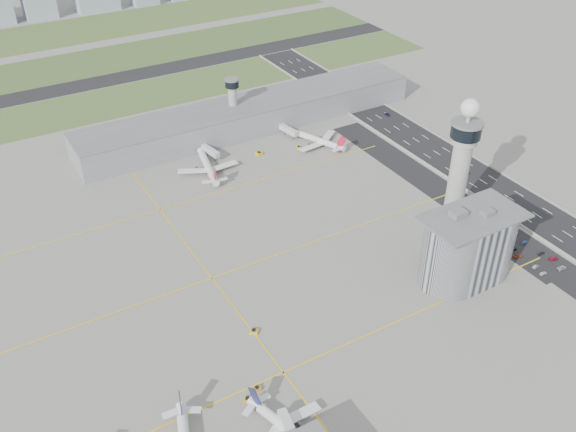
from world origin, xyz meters
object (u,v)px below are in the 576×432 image
car_lot_2 (518,256)px  car_hw_1 (467,172)px  car_lot_7 (553,258)px  car_lot_8 (541,253)px  secondary_tower (233,100)px  admin_building (468,247)px  car_lot_6 (562,268)px  control_tower (461,161)px  car_lot_3 (513,249)px  car_hw_4 (317,85)px  car_hw_2 (388,114)px  tug_4 (259,153)px  car_lot_9 (525,242)px  tug_2 (257,389)px  airplane_near_c (288,425)px  car_lot_1 (536,266)px  car_lot_5 (488,232)px  airplane_far_b (318,136)px  tug_5 (298,147)px  car_lot_10 (514,233)px  car_lot_0 (543,273)px  jet_bridge_far_1 (281,128)px  tug_1 (247,399)px  car_lot_11 (506,227)px  car_lot_4 (496,237)px  jet_bridge_far_0 (203,149)px  tug_3 (254,331)px  airplane_far_a (207,162)px

car_lot_2 → car_hw_1: car_lot_2 is taller
car_lot_7 → car_lot_8: car_lot_7 is taller
secondary_tower → car_lot_2: size_ratio=7.34×
car_hw_1 → admin_building: bearing=-130.4°
car_lot_6 → car_lot_2: bearing=32.2°
control_tower → car_lot_6: control_tower is taller
car_lot_2 → car_lot_3: 4.85m
admin_building → car_hw_4: admin_building is taller
secondary_tower → car_hw_2: (91.10, -31.20, -18.22)m
tug_4 → car_lot_9: 148.11m
tug_2 → airplane_near_c: bearing=7.5°
car_lot_1 → car_lot_5: 29.02m
airplane_far_b → tug_5: (-12.03, 1.16, -4.31)m
secondary_tower → car_lot_10: secondary_tower is taller
car_lot_0 → car_lot_7: size_ratio=0.81×
car_lot_2 → car_lot_5: (1.89, 19.79, -0.05)m
control_tower → car_hw_2: bearing=66.1°
jet_bridge_far_1 → car_lot_5: (32.01, -136.74, -2.30)m
tug_1 → car_hw_4: bearing=-8.2°
car_lot_3 → car_lot_11: car_lot_11 is taller
car_lot_5 → control_tower: bearing=46.4°
car_lot_2 → car_hw_4: (26.20, 204.84, -0.04)m
car_lot_11 → car_lot_5: bearing=87.0°
car_lot_9 → car_lot_4: bearing=43.2°
car_lot_9 → car_hw_4: bearing=-4.2°
control_tower → car_hw_2: (49.10, 110.80, -34.45)m
car_hw_2 → airplane_far_b: bearing=-163.4°
jet_bridge_far_0 → tug_3: bearing=-26.7°
car_lot_6 → car_hw_1: size_ratio=1.34×
car_lot_7 → admin_building: bearing=84.1°
control_tower → car_lot_8: (20.37, -36.35, -34.43)m
car_lot_4 → car_lot_9: car_lot_4 is taller
tug_5 → car_hw_1: 93.44m
airplane_far_b → car_lot_5: airplane_far_b is taller
car_lot_7 → car_lot_8: size_ratio=1.25×
airplane_far_a → jet_bridge_far_0: size_ratio=2.77×
car_lot_3 → car_lot_11: bearing=-36.0°
car_lot_9 → car_lot_6: bearing=179.5°
control_tower → secondary_tower: control_tower is taller
tug_5 → car_lot_3: 133.88m
control_tower → admin_building: 41.10m
airplane_near_c → car_lot_9: size_ratio=9.75×
tug_3 → car_lot_9: (132.10, -11.62, -0.33)m
car_hw_2 → car_hw_4: (-12.79, 61.51, -0.02)m
tug_2 → car_lot_5: bearing=108.6°
car_lot_2 → admin_building: bearing=91.5°
car_lot_11 → car_lot_6: bearing=-178.3°
airplane_far_a → car_hw_2: size_ratio=9.20×
car_lot_2 → car_lot_7: size_ratio=0.98×
airplane_far_b → jet_bridge_far_0: (-60.54, 23.63, -2.32)m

